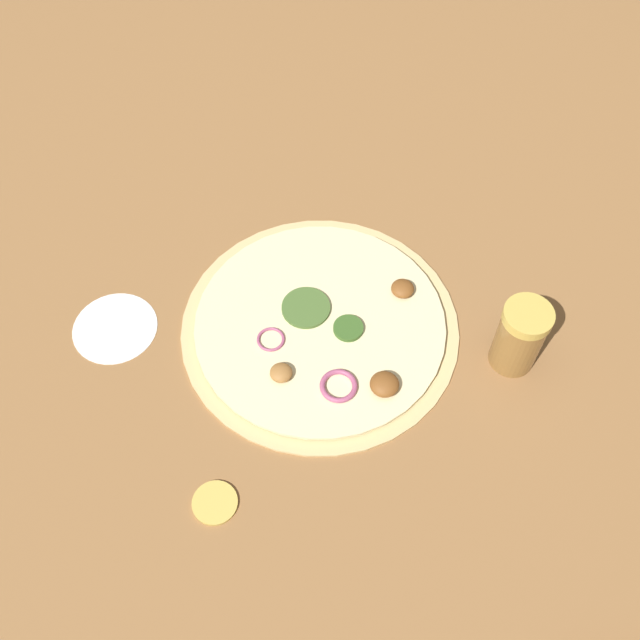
# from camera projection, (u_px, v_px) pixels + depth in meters

# --- Properties ---
(ground_plane) EXTENTS (3.00, 3.00, 0.00)m
(ground_plane) POSITION_uv_depth(u_px,v_px,m) (320.00, 328.00, 0.85)
(ground_plane) COLOR olive
(pizza) EXTENTS (0.32, 0.32, 0.03)m
(pizza) POSITION_uv_depth(u_px,v_px,m) (321.00, 327.00, 0.85)
(pizza) COLOR #D6B77A
(pizza) RESTS_ON ground_plane
(spice_jar) EXTENTS (0.05, 0.05, 0.09)m
(spice_jar) POSITION_uv_depth(u_px,v_px,m) (520.00, 337.00, 0.79)
(spice_jar) COLOR olive
(spice_jar) RESTS_ON ground_plane
(loose_cap) EXTENTS (0.05, 0.05, 0.01)m
(loose_cap) POSITION_uv_depth(u_px,v_px,m) (215.00, 502.00, 0.74)
(loose_cap) COLOR gold
(loose_cap) RESTS_ON ground_plane
(flour_patch) EXTENTS (0.10, 0.10, 0.00)m
(flour_patch) POSITION_uv_depth(u_px,v_px,m) (115.00, 328.00, 0.85)
(flour_patch) COLOR white
(flour_patch) RESTS_ON ground_plane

